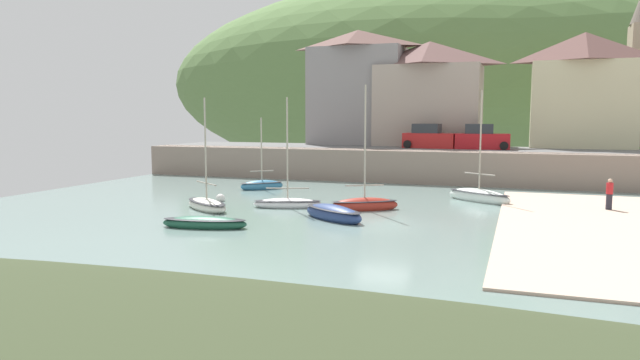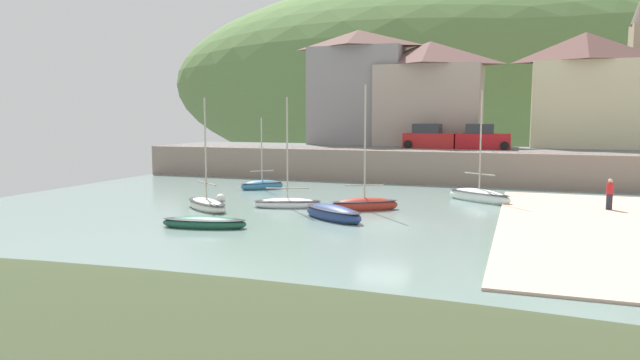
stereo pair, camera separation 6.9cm
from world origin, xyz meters
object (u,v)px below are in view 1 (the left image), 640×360
object	(u,v)px
motorboat_with_cabin	(262,185)
sailboat_nearest_shore	(365,204)
fishing_boat_green	(333,214)
sailboat_far_left	(207,205)
waterfront_building_centre	(429,93)
parked_car_by_wall	(482,139)
parked_car_near_slipway	(429,138)
sailboat_blue_trim	(479,196)
mooring_buoy	(220,198)
waterfront_building_left	(358,87)
sailboat_white_hull	(205,223)
sailboat_tall_mast	(288,203)
person_on_slipway	(609,193)
waterfront_building_right	(583,89)

from	to	relation	value
motorboat_with_cabin	sailboat_nearest_shore	world-z (taller)	sailboat_nearest_shore
fishing_boat_green	sailboat_far_left	bearing A→B (deg)	-151.09
sailboat_far_left	fishing_boat_green	bearing A→B (deg)	31.37
waterfront_building_centre	parked_car_by_wall	size ratio (longest dim) A/B	2.18
sailboat_nearest_shore	parked_car_near_slipway	distance (m)	17.45
sailboat_blue_trim	mooring_buoy	distance (m)	15.08
waterfront_building_left	fishing_boat_green	distance (m)	26.59
fishing_boat_green	sailboat_white_hull	world-z (taller)	fishing_boat_green
waterfront_building_left	motorboat_with_cabin	size ratio (longest dim) A/B	2.04
sailboat_blue_trim	sailboat_tall_mast	size ratio (longest dim) A/B	1.09
sailboat_blue_trim	sailboat_far_left	xyz separation A→B (m)	(-13.45, -7.81, -0.06)
sailboat_tall_mast	mooring_buoy	size ratio (longest dim) A/B	11.44
sailboat_blue_trim	person_on_slipway	bearing A→B (deg)	22.66
sailboat_white_hull	mooring_buoy	world-z (taller)	sailboat_white_hull
sailboat_far_left	mooring_buoy	distance (m)	3.03
waterfront_building_left	waterfront_building_right	xyz separation A→B (m)	(18.75, -0.00, -0.51)
waterfront_building_left	fishing_boat_green	bearing A→B (deg)	-76.82
sailboat_tall_mast	parked_car_near_slipway	xyz separation A→B (m)	(4.89, 17.75, 2.95)
sailboat_white_hull	person_on_slipway	size ratio (longest dim) A/B	2.48
fishing_boat_green	sailboat_white_hull	size ratio (longest dim) A/B	0.98
waterfront_building_left	sailboat_blue_trim	distance (m)	21.68
sailboat_blue_trim	person_on_slipway	world-z (taller)	sailboat_blue_trim
waterfront_building_centre	mooring_buoy	world-z (taller)	waterfront_building_centre
waterfront_building_centre	sailboat_blue_trim	xyz separation A→B (m)	(5.54, -16.52, -6.63)
parked_car_by_wall	fishing_boat_green	bearing A→B (deg)	-108.09
sailboat_white_hull	person_on_slipway	distance (m)	20.70
waterfront_building_left	motorboat_with_cabin	distance (m)	17.40
waterfront_building_right	fishing_boat_green	bearing A→B (deg)	-117.44
waterfront_building_right	person_on_slipway	distance (m)	18.88
motorboat_with_cabin	sailboat_tall_mast	xyz separation A→B (m)	(4.67, -6.64, -0.03)
sailboat_blue_trim	sailboat_nearest_shore	bearing A→B (deg)	-102.54
fishing_boat_green	sailboat_tall_mast	world-z (taller)	sailboat_tall_mast
waterfront_building_right	sailboat_far_left	world-z (taller)	waterfront_building_right
parked_car_by_wall	person_on_slipway	xyz separation A→B (m)	(7.35, -13.37, -2.22)
sailboat_nearest_shore	parked_car_by_wall	bearing A→B (deg)	43.70
waterfront_building_left	sailboat_blue_trim	bearing A→B (deg)	-53.97
sailboat_tall_mast	sailboat_nearest_shore	size ratio (longest dim) A/B	0.90
motorboat_with_cabin	sailboat_nearest_shore	bearing A→B (deg)	-76.53
sailboat_far_left	parked_car_near_slipway	bearing A→B (deg)	102.13
motorboat_with_cabin	fishing_boat_green	bearing A→B (deg)	-90.72
person_on_slipway	waterfront_building_left	bearing A→B (deg)	136.24
motorboat_with_cabin	parked_car_by_wall	bearing A→B (deg)	-2.84
sailboat_white_hull	mooring_buoy	size ratio (longest dim) A/B	7.55
sailboat_far_left	mooring_buoy	world-z (taller)	sailboat_far_left
waterfront_building_right	sailboat_far_left	size ratio (longest dim) A/B	1.51
parked_car_by_wall	waterfront_building_centre	bearing A→B (deg)	133.98
motorboat_with_cabin	sailboat_white_hull	bearing A→B (deg)	-117.63
person_on_slipway	mooring_buoy	xyz separation A→B (m)	(-20.91, -3.54, -0.82)
sailboat_tall_mast	parked_car_near_slipway	bearing A→B (deg)	56.41
mooring_buoy	fishing_boat_green	bearing A→B (deg)	-23.28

